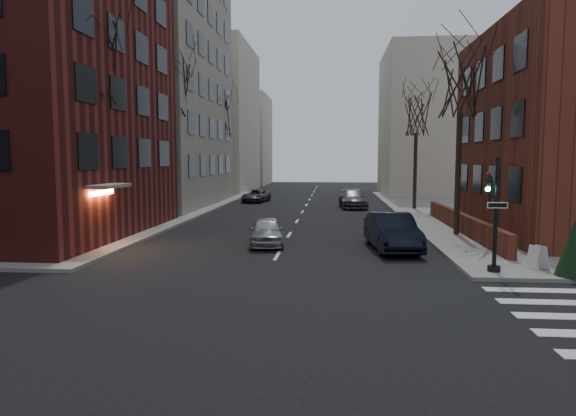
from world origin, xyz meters
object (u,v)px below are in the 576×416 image
(traffic_signal, at_px, (494,222))
(tree_right_b, at_px, (416,114))
(evergreen_shrub, at_px, (576,245))
(car_lane_silver, at_px, (266,231))
(tree_right_a, at_px, (461,81))
(sandwich_board, at_px, (538,257))
(tree_left_c, at_px, (218,118))
(car_lane_far, at_px, (256,196))
(streetlamp_near, at_px, (164,156))
(tree_left_b, at_px, (173,89))
(parked_sedan, at_px, (392,232))
(streetlamp_far, at_px, (229,157))
(car_lane_gray, at_px, (353,199))
(tree_left_a, at_px, (92,64))

(traffic_signal, xyz_separation_m, tree_right_b, (0.86, 23.01, 5.68))
(evergreen_shrub, bearing_deg, car_lane_silver, 151.63)
(evergreen_shrub, bearing_deg, tree_right_b, 94.14)
(tree_right_a, xyz_separation_m, tree_right_b, (0.00, 14.00, -0.44))
(tree_right_b, xyz_separation_m, sandwich_board, (0.85, -22.51, -7.00))
(tree_left_c, xyz_separation_m, tree_right_a, (17.60, -22.00, 0.00))
(tree_left_c, distance_m, car_lane_far, 8.53)
(car_lane_silver, xyz_separation_m, evergreen_shrub, (11.30, -6.10, 0.54))
(streetlamp_near, relative_size, evergreen_shrub, 2.98)
(tree_left_b, xyz_separation_m, parked_sedan, (13.80, -12.20, -8.08))
(tree_left_b, distance_m, streetlamp_far, 16.68)
(streetlamp_far, height_order, car_lane_gray, streetlamp_far)
(tree_left_b, relative_size, car_lane_silver, 2.77)
(tree_left_b, relative_size, evergreen_shrub, 5.13)
(streetlamp_far, height_order, evergreen_shrub, streetlamp_far)
(evergreen_shrub, bearing_deg, tree_right_a, 100.15)
(tree_left_b, height_order, tree_right_a, tree_left_b)
(car_lane_silver, bearing_deg, car_lane_gray, 68.04)
(streetlamp_near, bearing_deg, parked_sedan, -31.87)
(tree_right_a, bearing_deg, tree_left_c, 128.66)
(sandwich_board, bearing_deg, traffic_signal, 175.46)
(tree_right_a, bearing_deg, streetlamp_near, 166.76)
(tree_left_b, distance_m, car_lane_silver, 16.19)
(traffic_signal, bearing_deg, streetlamp_far, 116.06)
(tree_left_b, bearing_deg, evergreen_shrub, -42.20)
(car_lane_gray, bearing_deg, streetlamp_near, -140.33)
(tree_left_a, height_order, evergreen_shrub, tree_left_a)
(parked_sedan, xyz_separation_m, evergreen_shrub, (5.50, -5.30, 0.37))
(car_lane_silver, bearing_deg, tree_right_b, 53.37)
(parked_sedan, height_order, car_lane_far, parked_sedan)
(streetlamp_far, distance_m, sandwich_board, 37.27)
(tree_left_b, relative_size, tree_left_c, 1.11)
(tree_right_b, relative_size, streetlamp_near, 1.46)
(car_lane_gray, bearing_deg, tree_left_c, 149.52)
(streetlamp_near, distance_m, sandwich_board, 22.11)
(traffic_signal, xyz_separation_m, car_lane_gray, (-3.93, 24.57, -1.15))
(tree_right_b, distance_m, streetlamp_near, 20.01)
(parked_sedan, relative_size, car_lane_gray, 0.96)
(streetlamp_near, relative_size, car_lane_far, 1.46)
(streetlamp_near, distance_m, evergreen_shrub, 23.26)
(tree_left_b, bearing_deg, car_lane_gray, 30.57)
(evergreen_shrub, bearing_deg, car_lane_far, 117.17)
(parked_sedan, bearing_deg, tree_left_b, 132.14)
(tree_left_b, distance_m, parked_sedan, 20.11)
(tree_left_c, bearing_deg, tree_right_a, -51.34)
(parked_sedan, xyz_separation_m, car_lane_gray, (-0.99, 19.77, -0.07))
(tree_right_a, bearing_deg, sandwich_board, -84.27)
(car_lane_silver, relative_size, car_lane_far, 0.91)
(tree_left_b, distance_m, car_lane_gray, 16.96)
(tree_left_a, distance_m, parked_sedan, 15.77)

